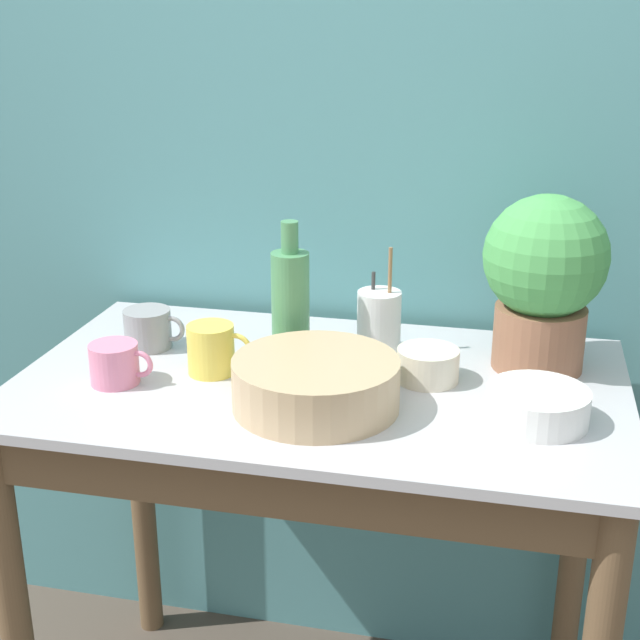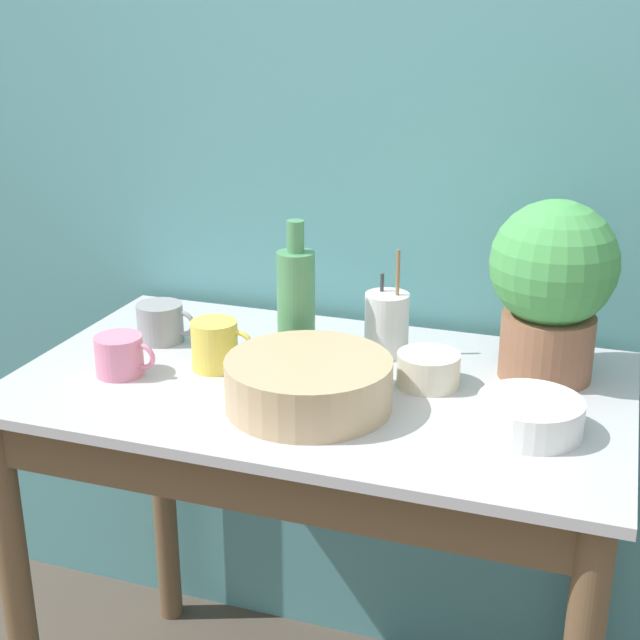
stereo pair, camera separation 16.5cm
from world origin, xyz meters
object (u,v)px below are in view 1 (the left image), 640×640
bottle_tall (290,303)px  bowl_small_enamel_white (537,406)px  bowl_small_cream (428,365)px  utensil_cup (379,321)px  mug_pink (115,364)px  mug_yellow (212,349)px  potted_plant (544,275)px  mug_grey (149,329)px  bowl_wash_large (316,384)px

bottle_tall → bowl_small_enamel_white: 0.52m
bowl_small_cream → utensil_cup: bearing=132.1°
bowl_small_cream → bowl_small_enamel_white: (0.20, -0.13, -0.00)m
mug_pink → mug_yellow: bearing=28.1°
potted_plant → bowl_small_enamel_white: potted_plant is taller
mug_pink → utensil_cup: utensil_cup is taller
bottle_tall → mug_yellow: 0.18m
potted_plant → mug_grey: bearing=-174.9°
mug_yellow → bowl_small_cream: mug_yellow is taller
mug_grey → utensil_cup: size_ratio=0.59×
bowl_wash_large → bottle_tall: (-0.10, 0.20, 0.07)m
mug_yellow → mug_grey: 0.20m
potted_plant → bowl_small_cream: 0.28m
bottle_tall → mug_grey: (-0.30, -0.00, -0.08)m
potted_plant → mug_pink: (-0.77, -0.25, -0.15)m
mug_pink → bowl_small_enamel_white: size_ratio=0.70×
potted_plant → mug_pink: 0.82m
mug_grey → mug_yellow: bearing=-29.6°
potted_plant → bowl_wash_large: 0.49m
mug_yellow → bowl_small_enamel_white: (0.61, -0.08, -0.02)m
mug_yellow → mug_pink: bearing=-151.9°
potted_plant → mug_grey: 0.80m
bowl_wash_large → bottle_tall: bottle_tall is taller
bowl_wash_large → mug_pink: 0.39m
potted_plant → mug_pink: potted_plant is taller
potted_plant → mug_grey: potted_plant is taller
potted_plant → bowl_small_enamel_white: size_ratio=1.95×
mug_yellow → bowl_small_cream: bearing=7.9°
bottle_tall → mug_grey: size_ratio=2.18×
bowl_small_enamel_white → mug_yellow: bearing=172.8°
mug_pink → mug_grey: size_ratio=0.95×
potted_plant → utensil_cup: size_ratio=1.55×
mug_pink → mug_grey: 0.18m
potted_plant → mug_yellow: (-0.61, -0.17, -0.14)m
potted_plant → bottle_tall: size_ratio=1.21×
bowl_small_enamel_white → bottle_tall: bearing=159.8°
utensil_cup → mug_yellow: bearing=-148.0°
bottle_tall → bowl_small_cream: bearing=-8.9°
mug_pink → mug_grey: (-0.01, 0.18, 0.00)m
bowl_wash_large → mug_yellow: (-0.23, 0.10, 0.00)m
bowl_small_cream → utensil_cup: utensil_cup is taller
mug_grey → utensil_cup: utensil_cup is taller
bowl_small_enamel_white → bowl_wash_large: bearing=-175.9°
bottle_tall → utensil_cup: bottle_tall is taller
mug_pink → mug_yellow: 0.18m
bowl_wash_large → mug_yellow: bearing=155.5°
mug_grey → bottle_tall: bearing=0.3°
mug_yellow → potted_plant: bearing=15.5°
mug_yellow → bowl_small_cream: size_ratio=1.08×
bowl_wash_large → mug_yellow: mug_yellow is taller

